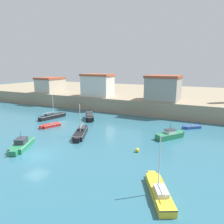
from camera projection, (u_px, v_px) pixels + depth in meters
ground_plane at (36, 156)px, 26.06m from camera, size 200.00×200.00×0.00m
quay_seawall at (149, 96)px, 65.42m from camera, size 120.00×40.00×3.18m
sailboat_black_0 at (81, 132)px, 33.54m from camera, size 3.90×6.66×4.96m
dinghy_blue_1 at (192, 127)px, 37.31m from camera, size 3.01×2.75×0.60m
motorboat_green_2 at (170, 135)px, 32.12m from camera, size 3.65×4.54×2.30m
sailboat_yellow_3 at (159, 191)px, 17.92m from camera, size 3.75×5.84×5.11m
dinghy_red_4 at (51, 125)px, 38.21m from camera, size 2.28×3.81×0.62m
motorboat_green_5 at (22, 145)px, 28.25m from camera, size 3.46×5.26×2.27m
sailboat_black_6 at (52, 116)px, 44.24m from camera, size 2.34×6.29×4.91m
motorboat_black_7 at (90, 117)px, 43.50m from camera, size 3.73×4.77×2.44m
mooring_buoy at (137, 150)px, 27.07m from camera, size 0.52×0.52×0.52m
harbor_shed_near_wharf at (98, 85)px, 53.24m from camera, size 7.47×4.69×5.40m
harbor_shed_mid_row at (163, 88)px, 46.70m from camera, size 6.98×6.55×5.35m
harbor_shed_far_end at (50, 85)px, 61.31m from camera, size 5.64×7.18×4.18m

